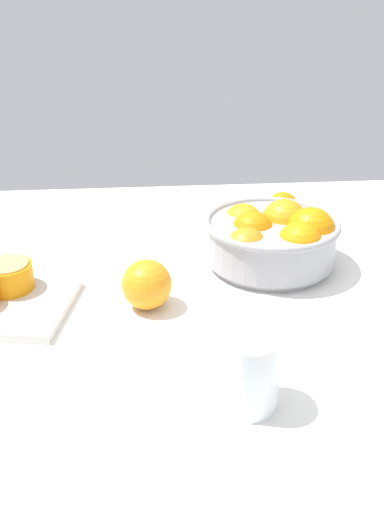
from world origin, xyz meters
The scene contains 6 objects.
ground_plane centered at (0.00, 0.00, -1.50)cm, with size 116.92×106.47×3.00cm, color white.
fruit_bowl centered at (13.30, 8.49, 5.44)cm, with size 23.88×23.88×11.43cm.
second_glass centered at (2.60, -28.31, 4.13)cm, with size 7.61×7.61×9.62cm.
orange_half_0 centered at (-31.30, 1.22, 3.64)cm, with size 8.14×8.14×4.54cm.
loose_orange_0 centered at (19.76, 28.53, 3.25)cm, with size 6.49×6.49×6.49cm, color orange.
loose_orange_1 centered at (-9.07, -4.12, 3.95)cm, with size 7.89×7.89×7.89cm, color orange.
Camera 1 is at (-8.93, -84.82, 47.69)cm, focal length 41.46 mm.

